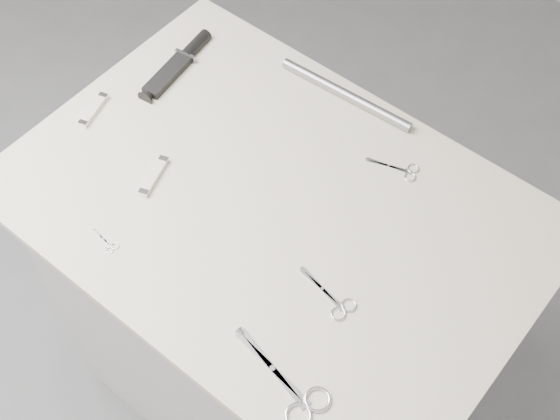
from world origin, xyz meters
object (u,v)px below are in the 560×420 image
Objects in this scene: embroidery_scissors_b at (401,170)px; pocket_knife_b at (154,176)px; tiny_scissors at (108,243)px; metal_rail at (346,94)px; plinth at (275,318)px; large_shears at (295,393)px; pocket_knife_a at (94,110)px; embroidery_scissors_a at (334,301)px; sheathed_knife at (181,61)px.

embroidery_scissors_b is 0.48m from pocket_knife_b.
metal_rail is at bearing 83.95° from tiny_scissors.
plinth is 0.57m from tiny_scissors.
tiny_scissors is 0.63× the size of pocket_knife_b.
large_shears is 0.64× the size of metal_rail.
pocket_knife_a is at bearing -172.34° from embroidery_scissors_b.
pocket_knife_b reaches higher than embroidery_scissors_a.
plinth is 0.54m from embroidery_scissors_b.
pocket_knife_a is at bearing 173.53° from large_shears.
pocket_knife_b is at bearing -169.43° from embroidery_scissors_a.
pocket_knife_a is (-0.44, -0.05, 0.48)m from plinth.
plinth is at bearing -99.69° from pocket_knife_a.
pocket_knife_a is 0.30× the size of metal_rail.
large_shears is 0.94× the size of sheathed_knife.
sheathed_knife reaches higher than pocket_knife_b.
pocket_knife_b is (0.22, -0.04, 0.00)m from pocket_knife_a.
sheathed_knife is at bearing 167.17° from embroidery_scissors_a.
embroidery_scissors_a is 0.48m from metal_rail.
pocket_knife_a is at bearing -173.22° from plinth.
large_shears is 0.51m from pocket_knife_b.
embroidery_scissors_a is (-0.05, 0.17, -0.00)m from large_shears.
pocket_knife_a is (-0.04, -0.21, -0.00)m from sheathed_knife.
plinth is 0.53m from pocket_knife_b.
embroidery_scissors_a is 1.98× the size of tiny_scissors.
metal_rail is at bearing 129.77° from large_shears.
large_shears is at bearing -63.59° from embroidery_scissors_a.
metal_rail is (-0.20, 0.08, 0.01)m from embroidery_scissors_b.
pocket_knife_b reaches higher than pocket_knife_a.
large_shears is at bearing -130.68° from sheathed_knife.
sheathed_knife reaches higher than large_shears.
plinth is 2.89× the size of metal_rail.
embroidery_scissors_a is at bearing -94.79° from embroidery_scissors_b.
embroidery_scissors_a is 0.40× the size of metal_rail.
pocket_knife_a reaches higher than plinth.
embroidery_scissors_a is at bearing -120.24° from sheathed_knife.
metal_rail reaches higher than pocket_knife_b.
embroidery_scissors_b is (-0.12, 0.49, -0.00)m from large_shears.
embroidery_scissors_a is 1.18× the size of embroidery_scissors_b.
tiny_scissors is at bearing 175.98° from pocket_knife_b.
metal_rail reaches higher than pocket_knife_a.
tiny_scissors is 0.67× the size of pocket_knife_a.
sheathed_knife is (-0.60, 0.25, 0.01)m from embroidery_scissors_a.
pocket_knife_a reaches higher than embroidery_scissors_a.
plinth is 14.46× the size of tiny_scissors.
large_shears is 3.21× the size of tiny_scissors.
metal_rail is at bearing -63.01° from pocket_knife_a.
sheathed_knife is 0.68× the size of metal_rail.
sheathed_knife is at bearing -28.27° from pocket_knife_a.
pocket_knife_b reaches higher than embroidery_scissors_b.
embroidery_scissors_b is at bearing -91.13° from sheathed_knife.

